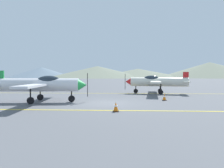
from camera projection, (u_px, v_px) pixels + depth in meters
ground_plane at (106, 103)px, 14.65m from camera, size 400.00×400.00×0.00m
apron_line_near at (102, 110)px, 11.57m from camera, size 80.00×0.16×0.01m
apron_line_far at (111, 93)px, 22.42m from camera, size 80.00×0.16×0.01m
airplane_near at (41, 84)px, 15.12m from camera, size 7.34×8.45×2.53m
airplane_mid at (156, 81)px, 22.06m from camera, size 7.38×8.45×2.53m
traffic_cone_front at (164, 97)px, 16.18m from camera, size 0.36×0.36×0.59m
traffic_cone_side at (116, 107)px, 11.20m from camera, size 0.36×0.36×0.59m
hill_left at (41, 72)px, 164.01m from camera, size 57.68×57.68×9.14m
hill_centerleft at (97, 72)px, 156.85m from camera, size 82.11×82.11×9.65m
hill_centerright at (138, 73)px, 167.64m from camera, size 81.90×81.90×7.85m
hill_right at (209, 70)px, 157.35m from camera, size 84.68×84.68×12.95m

